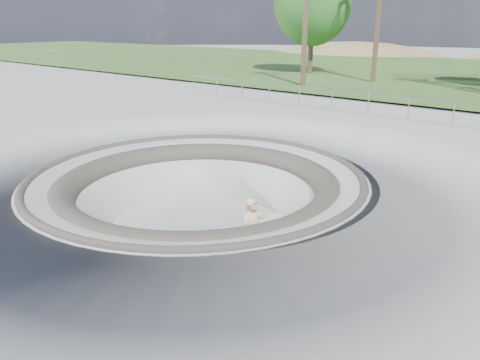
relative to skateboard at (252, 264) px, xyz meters
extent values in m
plane|color=#A6A6A1|center=(-2.70, 0.67, 1.83)|extent=(180.00, 180.00, 0.00)
torus|color=#A6A6A1|center=(-2.70, 0.67, -0.17)|extent=(14.00, 14.00, 4.00)
cylinder|color=#A6A6A1|center=(-2.70, 0.67, -0.12)|extent=(6.60, 6.60, 0.10)
torus|color=#4C463C|center=(-2.70, 0.67, 1.81)|extent=(10.24, 10.24, 0.24)
torus|color=#4C463C|center=(-2.70, 0.67, 1.38)|extent=(8.91, 8.91, 0.81)
ellipsoid|color=olive|center=(-24.70, 55.67, -4.60)|extent=(50.40, 36.00, 23.40)
cylinder|color=gray|center=(-2.70, 12.67, 3.00)|extent=(25.00, 0.05, 0.05)
cylinder|color=gray|center=(-2.70, 12.67, 2.55)|extent=(25.00, 0.05, 0.05)
cube|color=olive|center=(0.00, 0.00, 0.01)|extent=(0.88, 0.36, 0.02)
cylinder|color=silver|center=(0.00, 0.00, -0.03)|extent=(0.06, 0.18, 0.04)
cylinder|color=silver|center=(0.00, 0.00, -0.03)|extent=(0.06, 0.18, 0.04)
cylinder|color=white|center=(0.00, 0.00, -0.04)|extent=(0.07, 0.04, 0.07)
cylinder|color=white|center=(0.00, 0.00, -0.04)|extent=(0.07, 0.04, 0.07)
cylinder|color=white|center=(0.00, 0.00, -0.04)|extent=(0.07, 0.04, 0.07)
cylinder|color=white|center=(0.00, 0.00, -0.04)|extent=(0.07, 0.04, 0.07)
imported|color=#D1B987|center=(0.00, 0.00, 0.96)|extent=(0.62, 0.79, 1.89)
cylinder|color=brown|center=(-10.47, 19.04, 7.01)|extent=(0.36, 0.36, 10.01)
cylinder|color=brown|center=(-7.57, 23.99, 7.04)|extent=(0.36, 0.36, 10.09)
cylinder|color=brown|center=(-14.46, 26.46, 4.75)|extent=(0.44, 0.44, 5.50)
ellipsoid|color=#306121|center=(-14.46, 26.46, 7.89)|extent=(6.57, 5.97, 7.16)
camera|label=1|loc=(6.98, -9.02, 6.29)|focal=35.00mm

